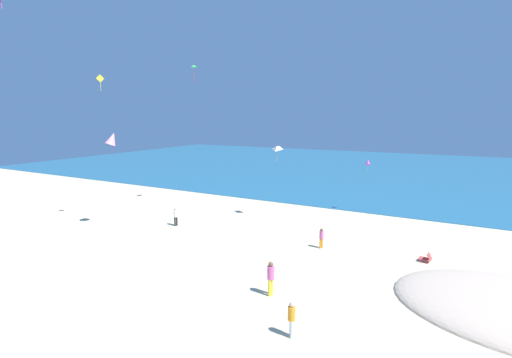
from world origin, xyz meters
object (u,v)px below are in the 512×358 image
person_3 (271,276)px  kite_yellow (100,79)px  person_2 (321,237)px  person_0 (291,317)px  kite_pink (112,139)px  kite_magenta (368,162)px  beach_chair_far_left (426,258)px  kite_green (193,66)px  kite_white (277,148)px  person_1 (176,216)px

person_3 → kite_yellow: (-16.53, 4.29, 10.58)m
person_2 → person_0: bearing=129.8°
kite_pink → person_2: bearing=12.7°
person_0 → kite_magenta: 20.93m
beach_chair_far_left → person_3: person_3 is taller
kite_magenta → kite_green: bearing=-159.6°
kite_green → kite_pink: bearing=-98.9°
person_3 → kite_white: (-5.17, 12.00, 5.18)m
beach_chair_far_left → kite_yellow: kite_yellow is taller
person_2 → kite_green: size_ratio=0.82×
person_0 → kite_yellow: (-18.69, 6.91, 10.73)m
kite_yellow → kite_green: kite_green is taller
kite_magenta → kite_yellow: kite_yellow is taller
person_1 → person_2: bearing=23.2°
person_1 → kite_pink: (-3.49, -2.75, 6.26)m
person_1 → person_3: (11.64, -6.58, 0.15)m
kite_white → kite_yellow: bearing=-145.8°
kite_yellow → kite_white: bearing=34.2°
beach_chair_far_left → person_2: (-6.37, -0.75, 0.53)m
person_1 → kite_yellow: size_ratio=1.22×
person_0 → kite_yellow: size_ratio=1.23×
person_0 → person_3: size_ratio=0.85×
kite_white → beach_chair_far_left: bearing=-18.4°
kite_green → kite_white: bearing=-2.1°
person_1 → kite_magenta: size_ratio=1.15×
person_1 → person_2: 11.98m
kite_yellow → kite_pink: (1.41, -0.46, -4.47)m
kite_white → person_1: bearing=-140.0°
beach_chair_far_left → person_3: bearing=60.8°
person_3 → kite_magenta: bearing=90.0°
kite_pink → person_0: bearing=-20.5°
person_3 → kite_white: kite_white is taller
kite_magenta → person_3: bearing=-94.0°
person_0 → kite_green: size_ratio=0.89×
person_2 → kite_pink: kite_pink is taller
kite_yellow → kite_white: (11.36, 7.71, -5.40)m
kite_yellow → kite_white: 14.75m
kite_green → kite_white: size_ratio=1.19×
beach_chair_far_left → kite_pink: (-21.82, -4.22, 6.85)m
person_1 → kite_green: kite_green is taller
kite_green → beach_chair_far_left: bearing=-11.8°
kite_white → kite_magenta: bearing=42.6°
person_2 → kite_magenta: size_ratio=1.07×
person_3 → kite_magenta: 18.35m
person_0 → person_3: 3.40m
person_0 → beach_chair_far_left: bearing=-148.1°
person_2 → person_3: person_3 is taller
kite_magenta → kite_yellow: bearing=-142.5°
kite_white → kite_pink: kite_pink is taller
person_1 → kite_pink: kite_pink is taller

